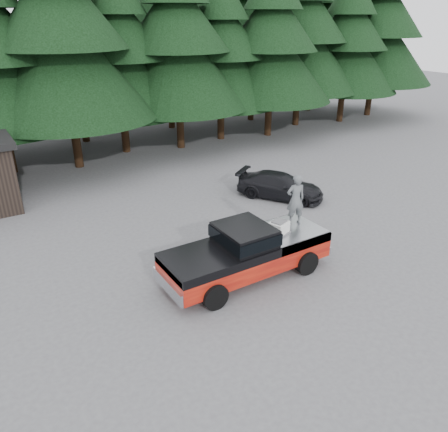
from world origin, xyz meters
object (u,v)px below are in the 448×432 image
air_compressor (279,228)px  parked_car (280,186)px  man_on_bed (295,200)px  pickup_truck (246,259)px

air_compressor → parked_car: (4.21, 5.07, -0.93)m
man_on_bed → air_compressor: bearing=37.4°
air_compressor → parked_car: 6.65m
pickup_truck → parked_car: size_ratio=1.43×
pickup_truck → man_on_bed: 2.77m
man_on_bed → parked_car: (3.22, 4.70, -1.64)m
air_compressor → man_on_bed: 1.27m
pickup_truck → man_on_bed: man_on_bed is taller
air_compressor → parked_car: bearing=31.4°
pickup_truck → man_on_bed: bearing=6.5°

